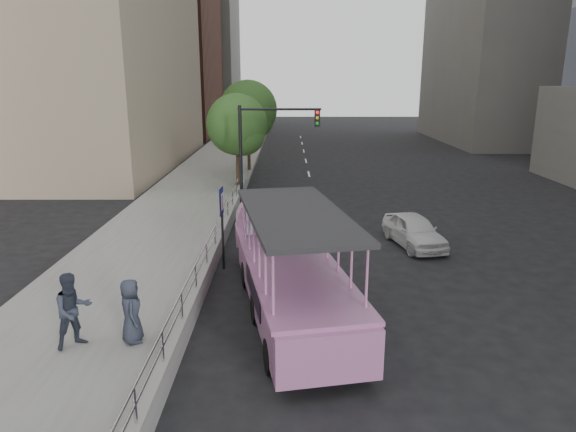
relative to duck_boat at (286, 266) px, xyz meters
name	(u,v)px	position (x,y,z in m)	size (l,w,h in m)	color
ground	(304,309)	(0.52, -0.39, -1.17)	(160.00, 160.00, 0.00)	black
sidewalk	(178,215)	(-5.23, 9.61, -1.02)	(5.50, 80.00, 0.30)	gray
kerb_wall	(207,269)	(-2.60, 1.61, -0.69)	(0.24, 30.00, 0.36)	gray
guardrail	(206,249)	(-2.60, 1.61, -0.02)	(0.07, 22.00, 0.71)	silver
duck_boat	(286,266)	(0.00, 0.00, 0.00)	(3.97, 9.72, 3.14)	black
car	(414,230)	(5.07, 5.47, -0.53)	(1.50, 3.72, 1.27)	silver
pedestrian_mid	(73,310)	(-4.99, -3.07, 0.05)	(0.89, 0.69, 1.83)	#2B313F
pedestrian_far	(131,311)	(-3.70, -2.85, -0.07)	(0.78, 0.51, 1.59)	#2B313F
parking_sign	(222,219)	(-2.21, 2.88, 0.64)	(0.09, 0.65, 2.90)	black
traffic_signal	(264,139)	(-1.18, 12.11, 2.33)	(4.20, 0.32, 5.20)	black
street_tree_near	(239,127)	(-2.78, 15.54, 2.65)	(3.52, 3.52, 5.72)	#3C2A1B
street_tree_far	(249,112)	(-2.58, 21.54, 3.14)	(3.97, 3.97, 6.45)	#3C2A1B
midrise_brick	(133,20)	(-17.48, 47.61, 11.83)	(18.00, 16.00, 26.00)	brown
midrise_stone_b	(181,54)	(-15.48, 63.61, 8.83)	(16.00, 14.00, 20.00)	slate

